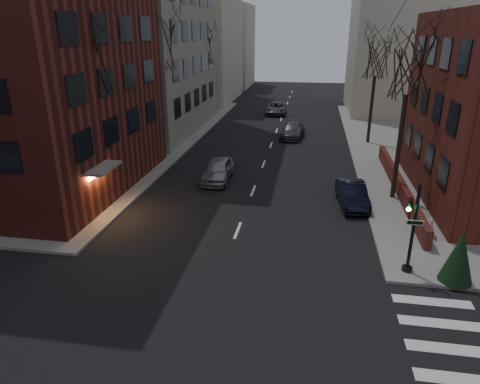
% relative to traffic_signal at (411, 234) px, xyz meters
% --- Properties ---
extents(low_wall_right, '(0.35, 16.00, 1.00)m').
position_rel_traffic_signal_xyz_m(low_wall_right, '(1.36, 10.01, -1.26)').
color(low_wall_right, maroon).
rests_on(low_wall_right, sidewalk_far_right).
extents(building_distant_la, '(14.00, 16.00, 18.00)m').
position_rel_traffic_signal_xyz_m(building_distant_la, '(-22.94, 46.01, 7.09)').
color(building_distant_la, '#BFB6A2').
rests_on(building_distant_la, ground).
extents(building_distant_ra, '(14.00, 14.00, 16.00)m').
position_rel_traffic_signal_xyz_m(building_distant_ra, '(7.06, 41.01, 6.09)').
color(building_distant_ra, '#BFB6A2').
rests_on(building_distant_ra, ground).
extents(building_distant_lb, '(10.00, 12.00, 14.00)m').
position_rel_traffic_signal_xyz_m(building_distant_lb, '(-20.94, 63.01, 5.09)').
color(building_distant_lb, '#BFB6A2').
rests_on(building_distant_lb, ground).
extents(traffic_signal, '(0.76, 0.44, 4.00)m').
position_rel_traffic_signal_xyz_m(traffic_signal, '(0.00, 0.00, 0.00)').
color(traffic_signal, black).
rests_on(traffic_signal, sidewalk_far_right).
extents(tree_left_a, '(4.18, 4.18, 10.26)m').
position_rel_traffic_signal_xyz_m(tree_left_a, '(-16.74, 5.01, 6.56)').
color(tree_left_a, '#2D231C').
rests_on(tree_left_a, sidewalk_far_left).
extents(tree_left_b, '(4.40, 4.40, 10.80)m').
position_rel_traffic_signal_xyz_m(tree_left_b, '(-16.74, 17.01, 7.00)').
color(tree_left_b, '#2D231C').
rests_on(tree_left_b, sidewalk_far_left).
extents(tree_left_c, '(3.96, 3.96, 9.72)m').
position_rel_traffic_signal_xyz_m(tree_left_c, '(-16.74, 31.01, 6.12)').
color(tree_left_c, '#2D231C').
rests_on(tree_left_c, sidewalk_far_left).
extents(tree_right_a, '(3.96, 3.96, 9.72)m').
position_rel_traffic_signal_xyz_m(tree_right_a, '(0.86, 9.01, 6.12)').
color(tree_right_a, '#2D231C').
rests_on(tree_right_a, sidewalk_far_right).
extents(tree_right_b, '(3.74, 3.74, 9.18)m').
position_rel_traffic_signal_xyz_m(tree_right_b, '(0.86, 23.01, 5.68)').
color(tree_right_b, '#2D231C').
rests_on(tree_right_b, sidewalk_far_right).
extents(streetlamp_near, '(0.36, 0.36, 6.28)m').
position_rel_traffic_signal_xyz_m(streetlamp_near, '(-16.14, 13.01, 2.33)').
color(streetlamp_near, black).
rests_on(streetlamp_near, sidewalk_far_left).
extents(streetlamp_far, '(0.36, 0.36, 6.28)m').
position_rel_traffic_signal_xyz_m(streetlamp_far, '(-16.14, 33.01, 2.33)').
color(streetlamp_far, black).
rests_on(streetlamp_far, sidewalk_far_left).
extents(parked_sedan, '(1.90, 4.39, 1.40)m').
position_rel_traffic_signal_xyz_m(parked_sedan, '(-1.74, 7.56, -1.21)').
color(parked_sedan, black).
rests_on(parked_sedan, ground).
extents(car_lane_silver, '(1.90, 4.56, 1.54)m').
position_rel_traffic_signal_xyz_m(car_lane_silver, '(-10.67, 10.64, -1.14)').
color(car_lane_silver, gray).
rests_on(car_lane_silver, ground).
extents(car_lane_gray, '(2.48, 5.04, 1.41)m').
position_rel_traffic_signal_xyz_m(car_lane_gray, '(-6.15, 24.16, -1.20)').
color(car_lane_gray, '#3A393E').
rests_on(car_lane_gray, ground).
extents(car_lane_far, '(2.63, 5.27, 1.44)m').
position_rel_traffic_signal_xyz_m(car_lane_far, '(-8.84, 36.38, -1.19)').
color(car_lane_far, '#404045').
rests_on(car_lane_far, ground).
extents(sandwich_board, '(0.58, 0.69, 0.94)m').
position_rel_traffic_signal_xyz_m(sandwich_board, '(1.71, 3.60, -1.29)').
color(sandwich_board, white).
rests_on(sandwich_board, sidewalk_far_right).
extents(evergreen_shrub, '(1.59, 1.59, 2.25)m').
position_rel_traffic_signal_xyz_m(evergreen_shrub, '(1.87, -0.49, -0.63)').
color(evergreen_shrub, black).
rests_on(evergreen_shrub, sidewalk_far_right).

